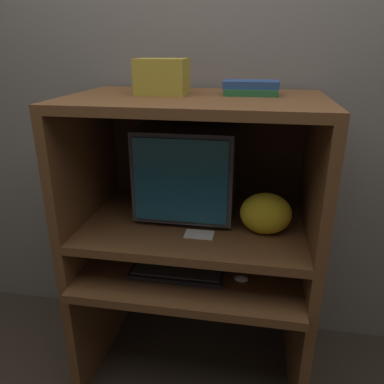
{
  "coord_description": "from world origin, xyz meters",
  "views": [
    {
      "loc": [
        0.24,
        -1.13,
        1.5
      ],
      "look_at": [
        -0.01,
        0.32,
        0.93
      ],
      "focal_mm": 35.0,
      "sensor_mm": 36.0,
      "label": 1
    }
  ],
  "objects_px": {
    "keyboard": "(177,272)",
    "storage_box": "(162,77)",
    "crt_monitor": "(188,169)",
    "mouse": "(241,279)",
    "snack_bag": "(266,213)",
    "book_stack": "(251,88)"
  },
  "relations": [
    {
      "from": "keyboard",
      "to": "storage_box",
      "type": "bearing_deg",
      "value": 115.54
    },
    {
      "from": "storage_box",
      "to": "mouse",
      "type": "bearing_deg",
      "value": -27.88
    },
    {
      "from": "mouse",
      "to": "storage_box",
      "type": "distance_m",
      "value": 0.87
    },
    {
      "from": "crt_monitor",
      "to": "mouse",
      "type": "bearing_deg",
      "value": -41.77
    },
    {
      "from": "crt_monitor",
      "to": "keyboard",
      "type": "relative_size",
      "value": 1.04
    },
    {
      "from": "book_stack",
      "to": "storage_box",
      "type": "height_order",
      "value": "storage_box"
    },
    {
      "from": "crt_monitor",
      "to": "storage_box",
      "type": "xyz_separation_m",
      "value": [
        -0.09,
        -0.04,
        0.39
      ]
    },
    {
      "from": "crt_monitor",
      "to": "mouse",
      "type": "distance_m",
      "value": 0.52
    },
    {
      "from": "keyboard",
      "to": "mouse",
      "type": "relative_size",
      "value": 6.82
    },
    {
      "from": "mouse",
      "to": "snack_bag",
      "type": "xyz_separation_m",
      "value": [
        0.08,
        0.09,
        0.26
      ]
    },
    {
      "from": "storage_box",
      "to": "crt_monitor",
      "type": "bearing_deg",
      "value": 25.15
    },
    {
      "from": "book_stack",
      "to": "crt_monitor",
      "type": "bearing_deg",
      "value": 179.22
    },
    {
      "from": "snack_bag",
      "to": "book_stack",
      "type": "xyz_separation_m",
      "value": [
        -0.09,
        0.14,
        0.47
      ]
    },
    {
      "from": "mouse",
      "to": "storage_box",
      "type": "xyz_separation_m",
      "value": [
        -0.35,
        0.19,
        0.77
      ]
    },
    {
      "from": "snack_bag",
      "to": "book_stack",
      "type": "height_order",
      "value": "book_stack"
    },
    {
      "from": "keyboard",
      "to": "crt_monitor",
      "type": "bearing_deg",
      "value": 88.48
    },
    {
      "from": "mouse",
      "to": "storage_box",
      "type": "bearing_deg",
      "value": 152.12
    },
    {
      "from": "mouse",
      "to": "book_stack",
      "type": "xyz_separation_m",
      "value": [
        -0.01,
        0.23,
        0.73
      ]
    },
    {
      "from": "crt_monitor",
      "to": "book_stack",
      "type": "xyz_separation_m",
      "value": [
        0.25,
        -0.0,
        0.35
      ]
    },
    {
      "from": "crt_monitor",
      "to": "keyboard",
      "type": "height_order",
      "value": "crt_monitor"
    },
    {
      "from": "keyboard",
      "to": "mouse",
      "type": "height_order",
      "value": "same"
    },
    {
      "from": "keyboard",
      "to": "snack_bag",
      "type": "xyz_separation_m",
      "value": [
        0.35,
        0.08,
        0.26
      ]
    }
  ]
}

